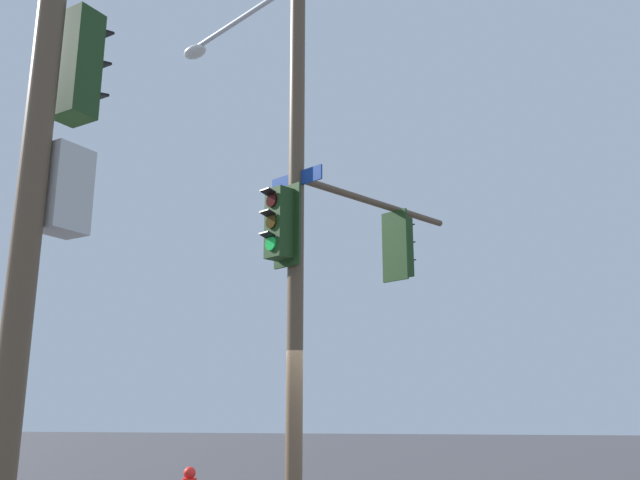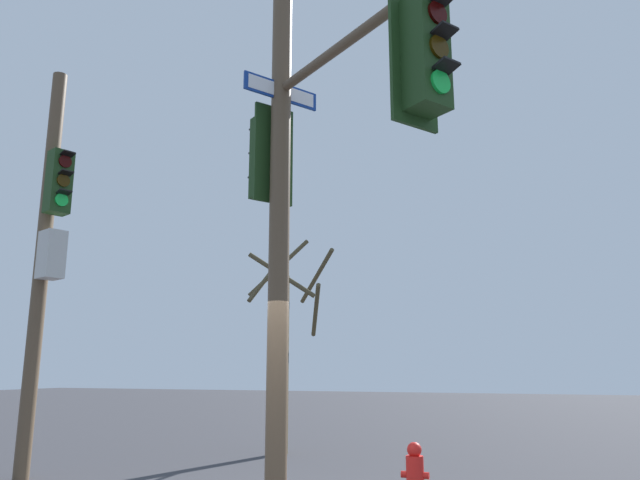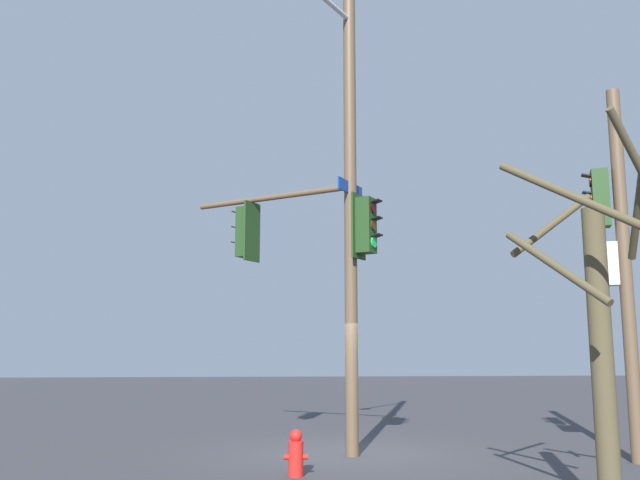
% 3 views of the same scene
% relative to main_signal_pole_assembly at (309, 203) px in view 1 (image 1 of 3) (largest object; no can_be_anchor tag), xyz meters
% --- Properties ---
extents(main_signal_pole_assembly, '(3.79, 5.18, 9.39)m').
position_rel_main_signal_pole_assembly_xyz_m(main_signal_pole_assembly, '(0.00, 0.00, 0.00)').
color(main_signal_pole_assembly, brown).
rests_on(main_signal_pole_assembly, ground).
extents(secondary_pole_assembly, '(0.78, 0.47, 6.94)m').
position_rel_main_signal_pole_assembly_xyz_m(secondary_pole_assembly, '(5.30, -1.33, -1.20)').
color(secondary_pole_assembly, brown).
rests_on(secondary_pole_assembly, ground).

